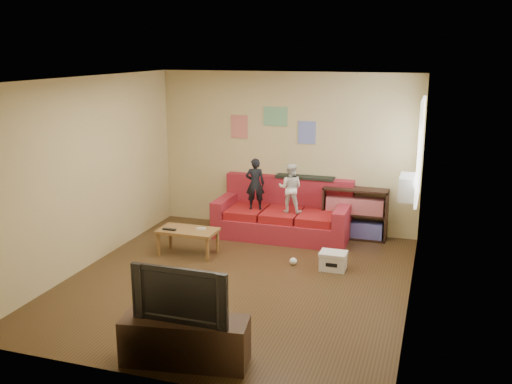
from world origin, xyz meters
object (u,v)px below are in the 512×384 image
(coffee_table, at_px, (188,233))
(tv_stand, at_px, (185,341))
(file_box, at_px, (333,261))
(child_a, at_px, (255,184))
(child_b, at_px, (290,188))
(television, at_px, (184,292))
(sofa, at_px, (284,216))
(bookshelf, at_px, (355,216))

(coffee_table, distance_m, tv_stand, 3.12)
(file_box, bearing_deg, child_a, 143.98)
(child_b, xyz_separation_m, television, (-0.03, -4.03, -0.11))
(file_box, bearing_deg, sofa, 129.94)
(file_box, relative_size, television, 0.38)
(file_box, xyz_separation_m, television, (-0.96, -2.91, 0.63))
(bookshelf, bearing_deg, sofa, -169.00)
(sofa, relative_size, bookshelf, 2.09)
(bookshelf, bearing_deg, television, -103.11)
(child_b, height_order, television, child_b)
(child_a, xyz_separation_m, coffee_table, (-0.69, -1.18, -0.55))
(sofa, distance_m, coffee_table, 1.78)
(sofa, distance_m, bookshelf, 1.18)
(sofa, height_order, coffee_table, sofa)
(file_box, bearing_deg, tv_stand, -108.20)
(bookshelf, height_order, television, television)
(coffee_table, distance_m, bookshelf, 2.79)
(tv_stand, bearing_deg, bookshelf, 67.90)
(television, bearing_deg, bookshelf, 77.00)
(sofa, xyz_separation_m, television, (0.12, -4.20, 0.43))
(sofa, relative_size, file_box, 5.81)
(coffee_table, relative_size, television, 0.89)
(child_a, bearing_deg, child_b, 163.74)
(child_b, distance_m, bookshelf, 1.19)
(coffee_table, bearing_deg, tv_stand, -66.01)
(file_box, bearing_deg, coffee_table, -178.28)
(sofa, bearing_deg, file_box, -50.06)
(sofa, relative_size, television, 2.22)
(bookshelf, xyz_separation_m, tv_stand, (-1.03, -4.43, -0.14))
(file_box, relative_size, tv_stand, 0.30)
(coffee_table, bearing_deg, child_a, 59.61)
(sofa, distance_m, television, 4.23)
(child_b, height_order, file_box, child_b)
(child_a, bearing_deg, sofa, -175.03)
(tv_stand, relative_size, television, 1.27)
(sofa, distance_m, tv_stand, 4.21)
(coffee_table, relative_size, file_box, 2.34)
(sofa, relative_size, coffee_table, 2.49)
(child_b, bearing_deg, file_box, 125.90)
(sofa, xyz_separation_m, coffee_table, (-1.14, -1.36, 0.02))
(bookshelf, distance_m, television, 4.56)
(child_a, relative_size, child_b, 1.06)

